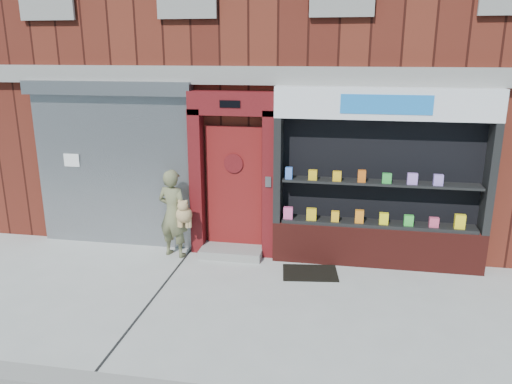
# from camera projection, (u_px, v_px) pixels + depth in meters

# --- Properties ---
(ground) EXTENTS (80.00, 80.00, 0.00)m
(ground) POSITION_uv_depth(u_px,v_px,m) (256.00, 305.00, 7.22)
(ground) COLOR #9E9E99
(ground) RESTS_ON ground
(building) EXTENTS (12.00, 8.16, 8.00)m
(building) POSITION_uv_depth(u_px,v_px,m) (301.00, 30.00, 11.79)
(building) COLOR #491810
(building) RESTS_ON ground
(shutter_bay) EXTENTS (3.10, 0.30, 3.04)m
(shutter_bay) POSITION_uv_depth(u_px,v_px,m) (113.00, 155.00, 9.07)
(shutter_bay) COLOR gray
(shutter_bay) RESTS_ON ground
(red_door_bay) EXTENTS (1.52, 0.58, 2.90)m
(red_door_bay) POSITION_uv_depth(u_px,v_px,m) (233.00, 175.00, 8.70)
(red_door_bay) COLOR #4F0D10
(red_door_bay) RESTS_ON ground
(pharmacy_bay) EXTENTS (3.50, 0.41, 3.00)m
(pharmacy_bay) POSITION_uv_depth(u_px,v_px,m) (379.00, 187.00, 8.26)
(pharmacy_bay) COLOR #521813
(pharmacy_bay) RESTS_ON ground
(woman) EXTENTS (0.72, 0.54, 1.59)m
(woman) POSITION_uv_depth(u_px,v_px,m) (174.00, 213.00, 8.74)
(woman) COLOR #696A45
(woman) RESTS_ON ground
(doormat) EXTENTS (0.97, 0.74, 0.02)m
(doormat) POSITION_uv_depth(u_px,v_px,m) (310.00, 273.00, 8.24)
(doormat) COLOR black
(doormat) RESTS_ON ground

